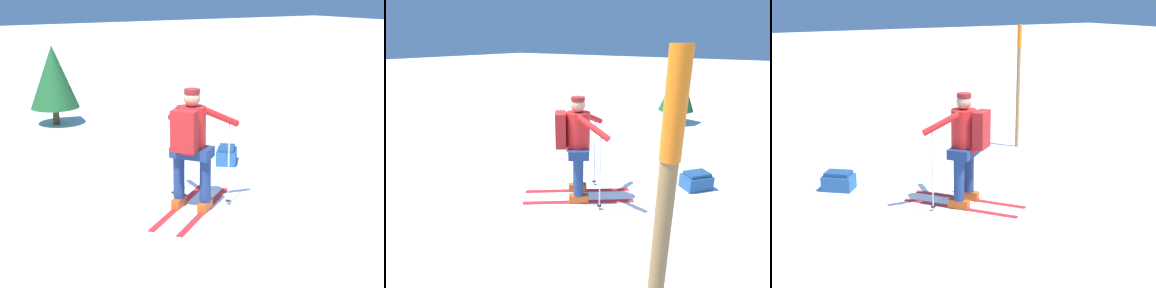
# 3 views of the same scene
# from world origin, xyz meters

# --- Properties ---
(ground_plane) EXTENTS (80.00, 80.00, 0.00)m
(ground_plane) POSITION_xyz_m (0.00, 0.00, 0.00)
(ground_plane) COLOR white
(skier) EXTENTS (1.67, 1.41, 1.63)m
(skier) POSITION_xyz_m (-0.03, 0.31, 0.94)
(skier) COLOR red
(skier) RESTS_ON ground_plane
(dropped_backpack) EXTENTS (0.54, 0.56, 0.30)m
(dropped_backpack) POSITION_xyz_m (1.50, 1.69, 0.14)
(dropped_backpack) COLOR navy
(dropped_backpack) RESTS_ON ground_plane
(pine_tree) EXTENTS (1.03, 1.03, 1.72)m
(pine_tree) POSITION_xyz_m (-0.13, 5.82, 1.04)
(pine_tree) COLOR #4C331E
(pine_tree) RESTS_ON ground_plane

